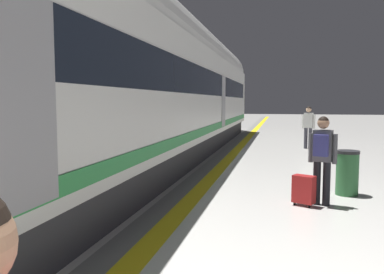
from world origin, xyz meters
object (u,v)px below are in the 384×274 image
at_px(high_speed_train, 119,75).
at_px(waste_bin, 347,173).
at_px(passenger_near, 322,153).
at_px(suitcase_near, 304,189).
at_px(duffel_bag_mid, 317,146).
at_px(passenger_mid, 308,124).

xyz_separation_m(high_speed_train, waste_bin, (5.06, -0.29, -2.05)).
xyz_separation_m(passenger_near, waste_bin, (0.59, 0.96, -0.51)).
relative_size(high_speed_train, suitcase_near, 64.15).
bearing_deg(high_speed_train, duffel_bag_mid, 55.26).
bearing_deg(duffel_bag_mid, suitcase_near, -96.23).
distance_m(duffel_bag_mid, waste_bin, 7.67).
bearing_deg(passenger_mid, duffel_bag_mid, -47.19).
bearing_deg(suitcase_near, duffel_bag_mid, 83.77).
height_order(passenger_near, duffel_bag_mid, passenger_near).
height_order(suitcase_near, passenger_mid, passenger_mid).
bearing_deg(waste_bin, passenger_mid, 91.91).
bearing_deg(duffel_bag_mid, passenger_near, -94.25).
bearing_deg(suitcase_near, waste_bin, 50.07).
height_order(high_speed_train, waste_bin, high_speed_train).
xyz_separation_m(passenger_near, suitcase_near, (-0.31, -0.12, -0.66)).
height_order(passenger_mid, waste_bin, passenger_mid).
bearing_deg(waste_bin, duffel_bag_mid, 89.61).
xyz_separation_m(high_speed_train, suitcase_near, (4.16, -1.37, -2.20)).
distance_m(high_speed_train, passenger_mid, 9.21).
bearing_deg(passenger_near, passenger_mid, 87.95).
bearing_deg(passenger_mid, high_speed_train, -121.85).
bearing_deg(high_speed_train, waste_bin, -3.32).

